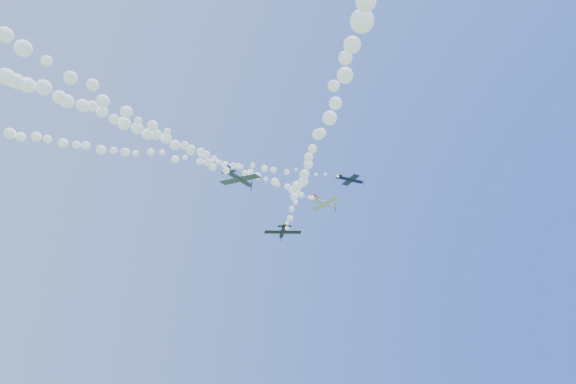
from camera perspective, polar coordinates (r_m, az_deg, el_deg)
plane_white at (r=119.55m, az=4.40°, el=-1.35°), size 8.19×8.64×2.38m
smoke_trail_white at (r=96.30m, az=-10.88°, el=4.77°), size 71.27×13.85×3.36m
plane_navy at (r=105.39m, az=7.41°, el=1.47°), size 6.58×6.93×2.64m
smoke_trail_navy at (r=97.54m, az=-16.01°, el=4.36°), size 75.94×28.24×2.64m
plane_grey at (r=88.25m, az=-5.76°, el=1.56°), size 7.72×8.18×2.38m
smoke_trail_grey at (r=64.83m, az=-29.67°, el=15.11°), size 74.42×33.03×3.45m
plane_black at (r=84.88m, az=-0.63°, el=-4.71°), size 6.27×5.92×1.95m
smoke_trail_black at (r=55.15m, az=3.48°, el=6.37°), size 30.74×54.89×2.58m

